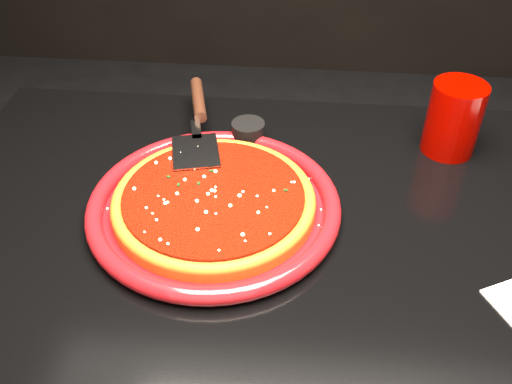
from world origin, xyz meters
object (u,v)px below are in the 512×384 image
(plate, at_px, (214,205))
(cup, at_px, (454,118))
(pizza_server, at_px, (198,121))
(ramekin, at_px, (248,134))

(plate, xyz_separation_m, cup, (0.37, 0.20, 0.05))
(pizza_server, height_order, cup, cup)
(ramekin, bearing_deg, plate, -99.96)
(plate, bearing_deg, cup, 28.28)
(pizza_server, bearing_deg, plate, -86.99)
(cup, bearing_deg, plate, -151.72)
(pizza_server, relative_size, cup, 2.51)
(pizza_server, height_order, ramekin, pizza_server)
(pizza_server, distance_m, cup, 0.43)
(pizza_server, distance_m, ramekin, 0.09)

